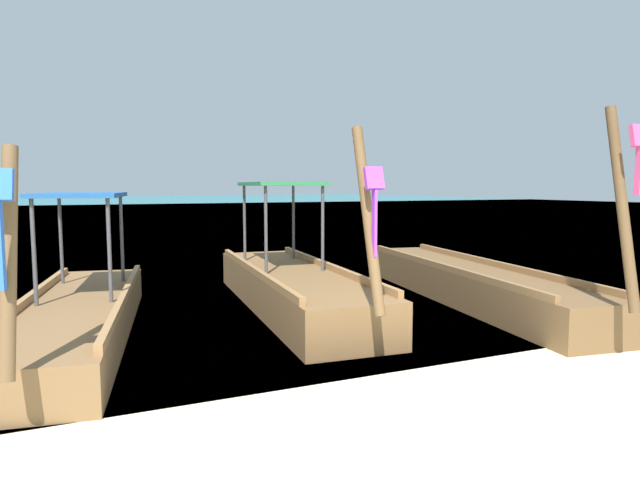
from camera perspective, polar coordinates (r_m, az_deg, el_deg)
ground at (r=4.98m, az=16.45°, el=-17.81°), size 120.00×120.00×0.00m
sea_water at (r=64.91m, az=-21.07°, el=3.54°), size 120.00×120.00×0.00m
longtail_boat_blue_ribbon at (r=7.72m, az=-24.08°, el=-7.16°), size 2.07×5.77×2.30m
longtail_boat_violet_ribbon at (r=8.80m, az=-2.88°, el=-4.81°), size 1.73×6.06×2.64m
longtail_boat_pink_ribbon at (r=9.71m, az=15.35°, el=-4.38°), size 1.99×6.67×2.89m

